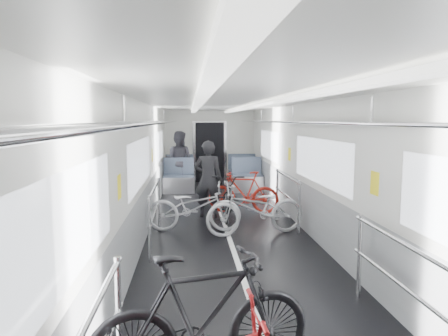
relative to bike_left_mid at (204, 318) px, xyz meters
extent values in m
cube|color=black|center=(0.59, 3.48, -0.54)|extent=(3.00, 14.00, 0.01)
cube|color=white|center=(0.59, 3.48, 1.86)|extent=(3.00, 14.00, 0.02)
cube|color=silver|center=(-0.91, 3.48, 0.66)|extent=(0.02, 14.00, 2.40)
cube|color=silver|center=(2.09, 3.48, 0.66)|extent=(0.02, 14.00, 2.40)
cube|color=silver|center=(0.59, 10.48, 0.66)|extent=(3.00, 0.02, 2.40)
cube|color=white|center=(0.59, 3.48, -0.54)|extent=(0.08, 13.80, 0.01)
cube|color=gray|center=(-0.88, 3.48, -0.09)|extent=(0.01, 13.90, 0.90)
cube|color=gray|center=(2.06, 3.48, -0.09)|extent=(0.01, 13.90, 0.90)
cube|color=white|center=(-0.88, 3.48, 0.86)|extent=(0.01, 10.80, 0.75)
cube|color=white|center=(2.06, 3.48, 0.86)|extent=(0.01, 10.80, 0.75)
cube|color=white|center=(0.04, 3.48, 1.80)|extent=(0.14, 13.40, 0.05)
cube|color=white|center=(1.14, 3.48, 1.80)|extent=(0.14, 13.40, 0.05)
cube|color=black|center=(0.59, 10.42, 0.46)|extent=(0.95, 0.10, 2.00)
imported|color=black|center=(0.00, 0.00, 0.00)|extent=(1.87, 0.88, 1.08)
imported|color=#B6B7BC|center=(-0.02, 4.39, -0.08)|extent=(1.82, 0.78, 0.93)
imported|color=#A7A8AC|center=(1.10, 4.05, -0.05)|extent=(1.95, 0.98, 0.98)
imported|color=#AD1F15|center=(1.11, 5.78, -0.07)|extent=(1.64, 0.80, 0.95)
imported|color=black|center=(0.75, 5.40, -0.05)|extent=(0.91, 1.94, 0.98)
imported|color=black|center=(0.30, 5.50, 0.29)|extent=(0.65, 0.47, 1.65)
imported|color=#2D2C34|center=(-0.42, 8.96, 0.34)|extent=(1.02, 0.90, 1.76)
camera|label=1|loc=(-0.10, -2.97, 1.55)|focal=32.00mm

